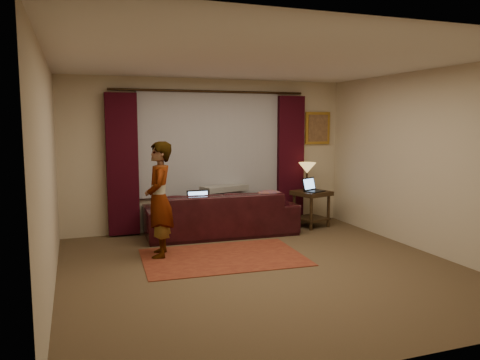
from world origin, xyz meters
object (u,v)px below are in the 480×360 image
at_px(end_table, 311,209).
at_px(tiffany_lamp, 307,176).
at_px(laptop_table, 315,185).
at_px(person, 159,200).
at_px(sofa, 221,205).
at_px(laptop_sofa, 200,200).

bearing_deg(end_table, tiffany_lamp, 107.35).
bearing_deg(laptop_table, tiffany_lamp, 74.17).
height_order(tiffany_lamp, person, person).
distance_m(sofa, end_table, 1.71).
bearing_deg(person, sofa, 139.72).
distance_m(end_table, laptop_table, 0.45).
xyz_separation_m(tiffany_lamp, person, (-2.85, -1.08, -0.09)).
bearing_deg(tiffany_lamp, sofa, -175.38).
height_order(end_table, laptop_table, laptop_table).
distance_m(laptop_sofa, tiffany_lamp, 2.10).
bearing_deg(end_table, sofa, -179.30).
bearing_deg(laptop_table, sofa, 150.65).
xyz_separation_m(laptop_sofa, laptop_table, (2.10, 0.10, 0.13)).
distance_m(tiffany_lamp, laptop_table, 0.25).
height_order(laptop_sofa, tiffany_lamp, tiffany_lamp).
distance_m(sofa, person, 1.54).
bearing_deg(sofa, laptop_table, 179.82).
relative_size(laptop_sofa, person, 0.25).
height_order(sofa, laptop_table, sofa).
relative_size(tiffany_lamp, laptop_table, 1.37).
relative_size(sofa, tiffany_lamp, 4.97).
height_order(sofa, end_table, sofa).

